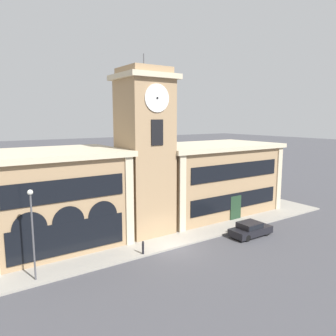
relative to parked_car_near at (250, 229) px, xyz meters
The scene contains 8 objects.
ground_plane 7.65m from the parked_car_near, 169.13° to the left, with size 300.00×300.00×0.00m, color #424247.
sidewalk_kerb 10.96m from the parked_car_near, 133.11° to the left, with size 42.31×13.10×0.15m.
clock_tower 11.98m from the parked_car_near, 140.00° to the left, with size 4.91×4.91×16.38m.
town_hall_left_wing 17.82m from the parked_car_near, 151.61° to the left, with size 11.71×9.07×8.10m.
town_hall_right_wing 9.24m from the parked_car_near, 74.55° to the left, with size 15.45×9.07×7.87m.
parked_car_near is the anchor object (origin of this frame).
street_lamp 18.78m from the parked_car_near, behind, with size 0.36×0.36×6.12m.
bollard 10.50m from the parked_car_near, behind, with size 0.18×0.18×1.06m.
Camera 1 is at (-15.04, -21.08, 10.79)m, focal length 35.00 mm.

